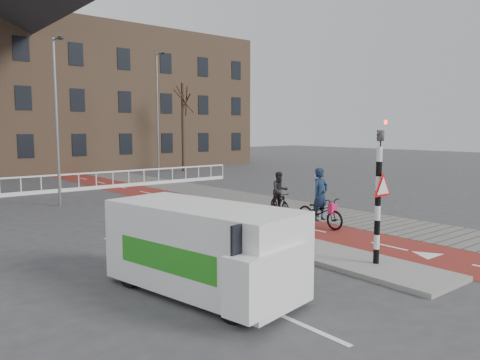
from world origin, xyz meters
TOP-DOWN VIEW (x-y plane):
  - ground at (0.00, 0.00)m, footprint 120.00×120.00m
  - bike_lane at (1.50, 10.00)m, footprint 2.50×60.00m
  - sidewalk at (4.30, 10.00)m, footprint 3.00×60.00m
  - curb_island at (-0.70, 4.00)m, footprint 1.80×16.00m
  - traffic_signal at (-0.60, -2.02)m, footprint 0.80×0.80m
  - bollard at (-0.32, 0.42)m, footprint 0.12×0.12m
  - cyclist_near at (1.98, 2.08)m, footprint 0.72×2.01m
  - cyclist_far at (2.45, 4.59)m, footprint 0.88×1.64m
  - van at (-4.93, -0.75)m, footprint 2.51×4.57m
  - railing at (-5.00, 17.00)m, footprint 28.00×0.10m
  - tree_right at (10.08, 23.72)m, footprint 0.25×0.25m
  - streetlight_near at (-3.54, 12.42)m, footprint 0.12×0.12m
  - streetlight_right at (6.30, 21.07)m, footprint 0.12×0.12m

SIDE VIEW (x-z plane):
  - ground at x=0.00m, z-range 0.00..0.00m
  - bike_lane at x=1.50m, z-range 0.00..0.01m
  - sidewalk at x=4.30m, z-range 0.00..0.01m
  - curb_island at x=-0.70m, z-range 0.00..0.12m
  - railing at x=-5.00m, z-range -0.19..0.80m
  - bollard at x=-0.32m, z-range 0.12..0.99m
  - cyclist_near at x=1.98m, z-range -0.33..1.74m
  - cyclist_far at x=2.45m, z-range -0.14..1.59m
  - van at x=-4.93m, z-range 0.05..1.91m
  - traffic_signal at x=-0.60m, z-range 0.15..3.83m
  - tree_right at x=10.08m, z-range 0.00..7.07m
  - streetlight_near at x=-3.54m, z-range 0.00..7.31m
  - streetlight_right at x=6.30m, z-range 0.00..8.72m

